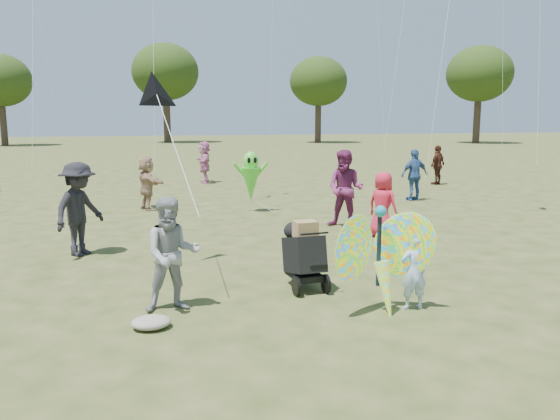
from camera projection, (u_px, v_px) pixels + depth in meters
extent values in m
plane|color=#51592B|center=(320.00, 297.00, 8.22)|extent=(160.00, 160.00, 0.00)
imported|color=#AECDF6|center=(414.00, 272.00, 7.64)|extent=(0.41, 0.28, 1.08)
imported|color=#929397|center=(172.00, 254.00, 7.54)|extent=(0.79, 0.62, 1.61)
ellipsoid|color=gray|center=(151.00, 322.00, 6.99)|extent=(0.50, 0.41, 0.16)
imported|color=red|center=(383.00, 205.00, 12.26)|extent=(0.78, 0.87, 1.49)
imported|color=black|center=(79.00, 209.00, 10.61)|extent=(1.27, 1.35, 1.83)
imported|color=#365994|center=(415.00, 175.00, 17.79)|extent=(1.02, 0.51, 1.68)
imported|color=tan|center=(147.00, 183.00, 15.97)|extent=(0.93, 1.54, 1.58)
imported|color=#742657|center=(345.00, 189.00, 13.36)|extent=(1.18, 1.15, 1.91)
imported|color=#442016|center=(438.00, 165.00, 22.09)|extent=(1.01, 0.79, 1.60)
imported|color=#C772A0|center=(204.00, 162.00, 22.75)|extent=(0.62, 1.64, 1.73)
cube|color=black|center=(304.00, 254.00, 8.59)|extent=(0.51, 0.88, 0.71)
cube|color=black|center=(304.00, 274.00, 8.64)|extent=(0.45, 0.71, 0.10)
ellipsoid|color=black|center=(299.00, 231.00, 8.77)|extent=(0.51, 0.45, 0.33)
cylinder|color=black|center=(296.00, 286.00, 8.26)|extent=(0.07, 0.30, 0.30)
cylinder|color=black|center=(326.00, 284.00, 8.39)|extent=(0.07, 0.30, 0.30)
cylinder|color=black|center=(295.00, 273.00, 9.09)|extent=(0.06, 0.22, 0.22)
cylinder|color=black|center=(314.00, 234.00, 8.06)|extent=(0.44, 0.05, 0.03)
cube|color=#AA8452|center=(305.00, 229.00, 8.47)|extent=(0.35, 0.30, 0.26)
ellipsoid|color=orange|center=(354.00, 249.00, 7.35)|extent=(0.98, 0.71, 1.24)
ellipsoid|color=orange|center=(405.00, 246.00, 7.56)|extent=(0.98, 0.71, 1.24)
cylinder|color=black|center=(379.00, 250.00, 7.48)|extent=(0.06, 0.06, 1.00)
cone|color=orange|center=(386.00, 294.00, 7.43)|extent=(0.36, 0.49, 0.93)
sphere|color=teal|center=(381.00, 211.00, 7.37)|extent=(0.16, 0.16, 0.16)
cone|color=black|center=(156.00, 94.00, 9.44)|extent=(0.89, 0.62, 0.81)
cylinder|color=silver|center=(176.00, 149.00, 8.55)|extent=(0.41, 2.32, 1.79)
cone|color=#4FDD34|center=(251.00, 184.00, 15.61)|extent=(0.56, 0.56, 0.95)
ellipsoid|color=#4FDD34|center=(251.00, 162.00, 15.50)|extent=(0.44, 0.39, 0.57)
ellipsoid|color=black|center=(249.00, 160.00, 15.30)|extent=(0.10, 0.05, 0.17)
ellipsoid|color=black|center=(255.00, 160.00, 15.35)|extent=(0.10, 0.05, 0.17)
cylinder|color=#4FDD34|center=(240.00, 171.00, 15.46)|extent=(0.43, 0.10, 0.49)
cylinder|color=#4FDD34|center=(261.00, 170.00, 15.62)|extent=(0.43, 0.10, 0.49)
cylinder|color=silver|center=(263.00, 205.00, 15.60)|extent=(0.61, 0.41, 0.41)
cylinder|color=#3A2D21|center=(4.00, 126.00, 53.44)|extent=(0.63, 0.63, 3.78)
ellipsoid|color=#2B4214|center=(0.00, 80.00, 52.71)|extent=(5.94, 5.94, 5.05)
cylinder|color=#3A2D21|center=(167.00, 122.00, 60.54)|extent=(0.77, 0.77, 4.62)
ellipsoid|color=#2B4214|center=(165.00, 72.00, 59.65)|extent=(7.26, 7.26, 6.17)
cylinder|color=#3A2D21|center=(318.00, 125.00, 60.18)|extent=(0.66, 0.67, 3.99)
ellipsoid|color=#2B4214|center=(319.00, 81.00, 59.41)|extent=(6.27, 6.27, 5.33)
cylinder|color=#3A2D21|center=(477.00, 123.00, 58.78)|extent=(0.73, 0.73, 4.41)
ellipsoid|color=#2B4214|center=(480.00, 74.00, 57.93)|extent=(6.93, 6.93, 5.89)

